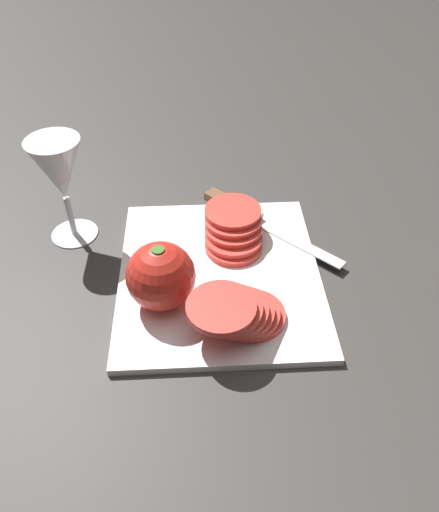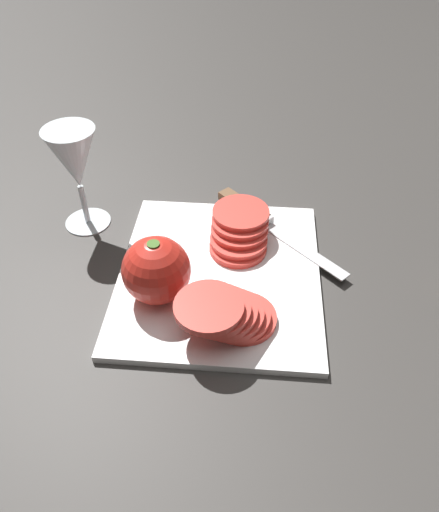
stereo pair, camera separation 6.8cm
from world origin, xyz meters
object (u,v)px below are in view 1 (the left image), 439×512
at_px(tomato_slice_stack_near, 237,311).
at_px(knife, 243,211).
at_px(wine_glass, 60,174).
at_px(whole_tomato, 161,276).
at_px(tomato_slice_stack_far, 233,229).

bearing_deg(tomato_slice_stack_near, knife, 173.18).
relative_size(wine_glass, knife, 0.82).
height_order(whole_tomato, tomato_slice_stack_far, whole_tomato).
relative_size(tomato_slice_stack_near, tomato_slice_stack_far, 1.03).
relative_size(whole_tomato, knife, 0.45).
bearing_deg(whole_tomato, tomato_slice_stack_far, 139.35).
xyz_separation_m(knife, tomato_slice_stack_far, (0.06, -0.02, 0.02)).
relative_size(wine_glass, tomato_slice_stack_near, 1.30).
relative_size(wine_glass, tomato_slice_stack_far, 1.33).
distance_m(wine_glass, tomato_slice_stack_near, 0.32).
relative_size(whole_tomato, tomato_slice_stack_near, 0.72).
height_order(wine_glass, tomato_slice_stack_far, wine_glass).
height_order(tomato_slice_stack_near, tomato_slice_stack_far, tomato_slice_stack_near).
bearing_deg(whole_tomato, tomato_slice_stack_near, 63.20).
distance_m(wine_glass, whole_tomato, 0.22).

